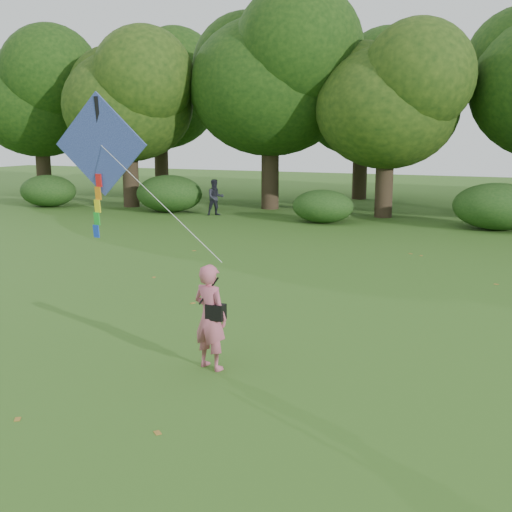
% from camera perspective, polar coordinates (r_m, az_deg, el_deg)
% --- Properties ---
extents(ground, '(100.00, 100.00, 0.00)m').
position_cam_1_polar(ground, '(10.81, -0.76, -10.00)').
color(ground, '#265114').
rests_on(ground, ground).
extents(man_kite_flyer, '(0.73, 0.58, 1.77)m').
position_cam_1_polar(man_kite_flyer, '(10.59, -4.09, -5.42)').
color(man_kite_flyer, '#BF5A72').
rests_on(man_kite_flyer, ground).
extents(bystander_left, '(1.04, 1.02, 1.68)m').
position_cam_1_polar(bystander_left, '(30.09, -3.64, 5.22)').
color(bystander_left, '#23242F').
rests_on(bystander_left, ground).
extents(crossbody_bag, '(0.43, 0.20, 0.71)m').
position_cam_1_polar(crossbody_bag, '(10.49, -3.61, -4.92)').
color(crossbody_bag, black).
rests_on(crossbody_bag, ground).
extents(flying_kite, '(4.47, 1.82, 2.90)m').
position_cam_1_polar(flying_kite, '(13.20, -13.63, 9.34)').
color(flying_kite, '#2763AD').
rests_on(flying_kite, ground).
extents(tree_line, '(54.70, 15.30, 9.48)m').
position_cam_1_polar(tree_line, '(32.24, 19.27, 13.50)').
color(tree_line, '#3A2D1E').
rests_on(tree_line, ground).
extents(shrub_band, '(39.15, 3.22, 1.88)m').
position_cam_1_polar(shrub_band, '(27.42, 12.85, 4.43)').
color(shrub_band, '#264919').
rests_on(shrub_band, ground).
extents(fallen_leaves, '(11.48, 14.48, 0.01)m').
position_cam_1_polar(fallen_leaves, '(15.37, 4.16, -3.59)').
color(fallen_leaves, olive).
rests_on(fallen_leaves, ground).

